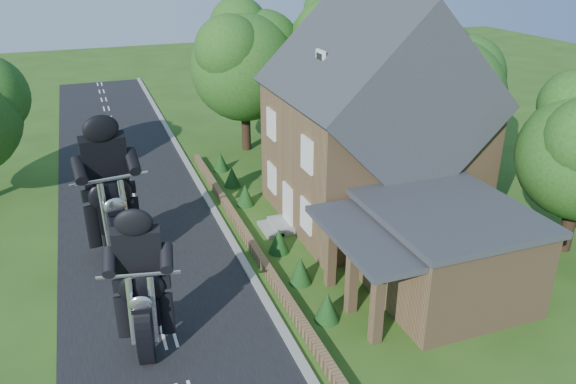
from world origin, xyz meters
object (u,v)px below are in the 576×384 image
object	(u,v)px
house	(372,127)
motorcycle_follow	(115,238)
garden_wall	(249,241)
motorcycle_lead	(148,330)
annex	(441,250)

from	to	relation	value
house	motorcycle_follow	bearing A→B (deg)	-179.36
garden_wall	motorcycle_lead	distance (m)	7.40
annex	motorcycle_lead	distance (m)	10.59
house	annex	distance (m)	7.30
garden_wall	annex	distance (m)	8.19
garden_wall	motorcycle_lead	size ratio (longest dim) A/B	13.44
garden_wall	annex	world-z (taller)	annex
garden_wall	motorcycle_follow	world-z (taller)	motorcycle_follow
annex	motorcycle_lead	xyz separation A→B (m)	(-10.54, 0.35, -1.00)
house	motorcycle_lead	world-z (taller)	house
garden_wall	house	distance (m)	7.52
garden_wall	motorcycle_follow	distance (m)	5.56
garden_wall	motorcycle_follow	bearing A→B (deg)	170.92
garden_wall	annex	xyz separation A→B (m)	(5.57, -5.80, 1.57)
annex	motorcycle_follow	xyz separation A→B (m)	(-11.01, 6.67, -0.84)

